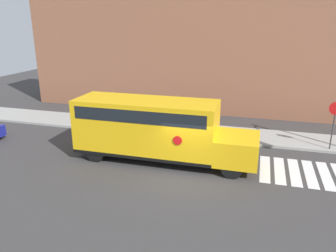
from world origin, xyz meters
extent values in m
plane|color=#3A3838|center=(0.00, 0.00, 0.00)|extent=(60.00, 60.00, 0.00)
cube|color=#9E9E99|center=(0.00, 6.50, 0.07)|extent=(44.00, 3.00, 0.15)
cube|color=#935B42|center=(0.00, 13.00, 4.70)|extent=(32.00, 4.00, 9.39)
cube|color=white|center=(3.63, 2.00, 0.00)|extent=(0.50, 3.20, 0.01)
cube|color=white|center=(4.33, 2.00, 0.00)|extent=(0.50, 3.20, 0.01)
cube|color=white|center=(5.03, 2.00, 0.00)|extent=(0.50, 3.20, 0.01)
cube|color=white|center=(5.73, 2.00, 0.00)|extent=(0.50, 3.20, 0.01)
cube|color=white|center=(6.43, 2.00, 0.00)|extent=(0.50, 3.20, 0.01)
cube|color=yellow|center=(-2.50, 1.58, 1.83)|extent=(7.33, 2.50, 2.76)
cube|color=yellow|center=(2.21, 1.58, 1.09)|extent=(2.08, 2.50, 1.29)
cube|color=black|center=(-2.50, 1.58, 0.53)|extent=(7.33, 2.54, 0.16)
cube|color=black|center=(-2.50, 1.58, 2.66)|extent=(6.74, 2.53, 0.64)
cylinder|color=red|center=(-0.48, 0.29, 1.69)|extent=(0.44, 0.02, 0.44)
cylinder|color=black|center=(2.10, 2.66, 0.50)|extent=(1.00, 0.30, 1.00)
cylinder|color=black|center=(2.10, 0.50, 0.50)|extent=(1.00, 0.30, 1.00)
cylinder|color=black|center=(-4.96, 2.66, 0.50)|extent=(1.00, 0.30, 1.00)
cylinder|color=black|center=(-4.96, 0.50, 0.50)|extent=(1.00, 0.30, 1.00)
cylinder|color=#38383A|center=(7.13, 5.37, 1.28)|extent=(0.07, 0.07, 2.56)
cylinder|color=red|center=(7.13, 5.32, 2.52)|extent=(0.73, 0.03, 0.73)
camera|label=1|loc=(3.05, -13.72, 7.09)|focal=35.00mm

